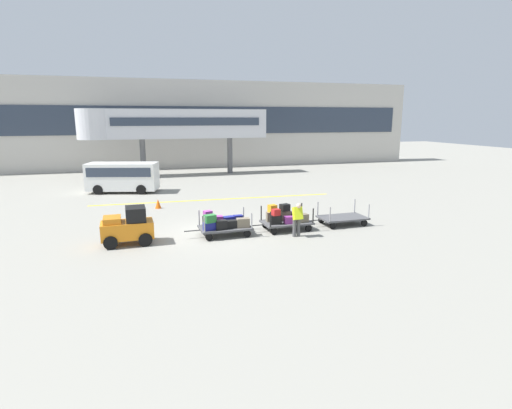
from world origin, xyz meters
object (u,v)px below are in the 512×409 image
baggage_cart_tail (342,218)px  baggage_cart_lead (224,224)px  safety_cone_near (158,204)px  shuttle_van (123,175)px  baggage_tug (128,227)px  baggage_handler (297,218)px  baggage_cart_middle (285,218)px

baggage_cart_tail → baggage_cart_lead: bearing=-178.3°
baggage_cart_lead → safety_cone_near: 7.08m
shuttle_van → safety_cone_near: bearing=-71.2°
baggage_tug → shuttle_van: bearing=92.3°
baggage_tug → baggage_cart_lead: bearing=1.4°
baggage_cart_lead → baggage_handler: size_ratio=1.93×
safety_cone_near → baggage_cart_lead: bearing=-69.1°
baggage_cart_tail → baggage_handler: size_ratio=1.93×
baggage_tug → safety_cone_near: 6.91m
baggage_cart_middle → baggage_handler: (0.09, -1.25, 0.30)m
baggage_cart_lead → baggage_tug: bearing=-178.6°
baggage_cart_lead → baggage_handler: bearing=-20.0°
baggage_handler → safety_cone_near: bearing=126.0°
baggage_cart_lead → safety_cone_near: (-2.53, 6.61, -0.27)m
baggage_cart_tail → shuttle_van: size_ratio=0.59×
baggage_tug → baggage_cart_lead: size_ratio=0.71×
baggage_tug → baggage_cart_tail: bearing=1.6°
baggage_cart_tail → safety_cone_near: size_ratio=5.49×
baggage_cart_tail → shuttle_van: 16.46m
baggage_cart_tail → baggage_handler: baggage_handler is taller
baggage_handler → safety_cone_near: 9.58m
shuttle_van → baggage_handler: bearing=-60.9°
baggage_cart_middle → baggage_cart_tail: bearing=1.0°
baggage_cart_lead → shuttle_van: bearing=109.9°
baggage_handler → shuttle_van: bearing=119.1°
baggage_cart_tail → baggage_handler: 3.28m
shuttle_van → safety_cone_near: size_ratio=9.33×
baggage_cart_lead → baggage_handler: baggage_handler is taller
baggage_handler → baggage_cart_middle: bearing=94.0°
baggage_tug → baggage_handler: bearing=-8.1°
shuttle_van → safety_cone_near: (2.07, -6.08, -0.96)m
baggage_tug → baggage_handler: size_ratio=1.36×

